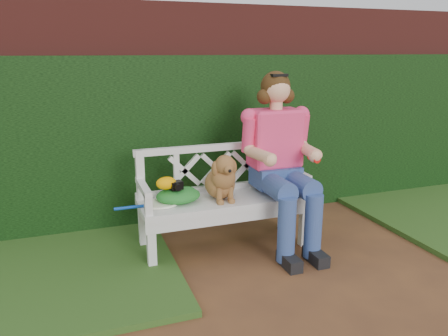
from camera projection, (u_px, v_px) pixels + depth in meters
name	position (u px, v px, depth m)	size (l,w,h in m)	color
ground	(334.00, 282.00, 3.40)	(60.00, 60.00, 0.00)	#4D2F1E
brick_wall	(243.00, 111.00, 4.84)	(10.00, 0.30, 2.20)	maroon
ivy_hedge	(251.00, 136.00, 4.70)	(10.00, 0.18, 1.70)	#1A4614
grass_left	(7.00, 277.00, 3.43)	(2.60, 2.00, 0.05)	#2F541D
garden_bench	(224.00, 222.00, 3.95)	(1.58, 0.60, 0.48)	white
seated_woman	(277.00, 157.00, 3.94)	(0.69, 0.92, 1.63)	#D74565
dog	(221.00, 176.00, 3.78)	(0.28, 0.38, 0.42)	#B3582F
tennis_racket	(158.00, 204.00, 3.67)	(0.56, 0.23, 0.03)	silver
green_bag	(178.00, 195.00, 3.74)	(0.38, 0.29, 0.13)	#29771C
camera_item	(176.00, 185.00, 3.68)	(0.10, 0.08, 0.07)	black
baseball_glove	(166.00, 183.00, 3.67)	(0.17, 0.13, 0.11)	#F29E00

